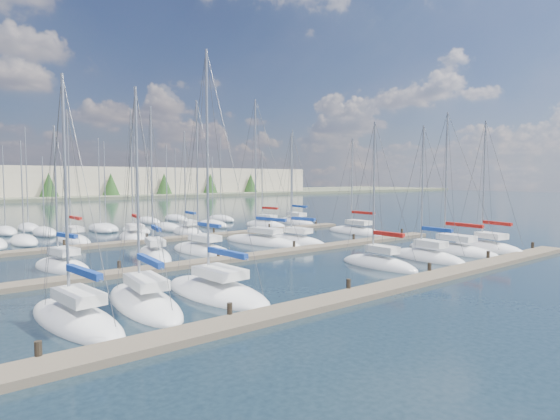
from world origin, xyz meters
TOP-DOWN VIEW (x-y plane):
  - ground at (0.00, 60.00)m, footprint 400.00×400.00m
  - dock_near at (0.00, 2.01)m, footprint 44.00×1.93m
  - dock_mid at (0.00, 16.01)m, footprint 44.00×1.93m
  - dock_far at (0.00, 30.01)m, footprint 44.00×1.93m
  - sailboat_g at (17.89, 5.93)m, footprint 4.00×7.74m
  - sailboat_q at (14.49, 34.98)m, footprint 3.43×7.57m
  - sailboat_l at (7.01, 20.12)m, footprint 3.41×7.87m
  - sailboat_p at (2.54, 34.45)m, footprint 3.37×7.69m
  - sailboat_c at (-9.99, 7.43)m, footprint 3.69×8.91m
  - sailboat_m at (18.02, 21.96)m, footprint 2.78×8.63m
  - sailboat_j at (-3.12, 20.97)m, footprint 3.45×8.56m
  - sailboat_d at (3.74, 6.99)m, footprint 2.15×6.79m
  - sailboat_a at (-17.63, 6.95)m, footprint 3.37×8.55m
  - sailboat_f at (14.10, 7.25)m, footprint 3.31×9.36m
  - sailboat_e at (9.12, 6.47)m, footprint 2.77×7.20m
  - sailboat_r at (20.38, 35.64)m, footprint 3.54×8.94m
  - sailboat_n at (-9.96, 35.61)m, footprint 2.74×8.01m
  - sailboat_b at (-14.05, 7.81)m, footprint 3.54×8.90m
  - sailboat_o at (-4.16, 33.82)m, footprint 4.30×8.26m
  - sailboat_i at (-7.44, 21.32)m, footprint 4.15×8.33m
  - sailboat_h at (-14.75, 20.72)m, footprint 3.82×6.74m
  - sailboat_k at (4.34, 22.26)m, footprint 4.21×10.42m
  - distant_boats at (-4.34, 43.76)m, footprint 36.93×20.75m

SIDE VIEW (x-z plane):
  - ground at x=0.00m, z-range 0.00..0.00m
  - dock_near at x=0.00m, z-range -0.40..0.70m
  - dock_mid at x=0.00m, z-range -0.40..0.70m
  - dock_far at x=0.00m, z-range -0.40..0.70m
  - sailboat_b at x=-14.05m, z-range -5.83..6.17m
  - sailboat_m at x=18.02m, z-range -5.83..6.18m
  - sailboat_q at x=14.49m, z-range -5.25..5.60m
  - sailboat_c at x=-9.99m, z-range -7.05..7.41m
  - sailboat_l at x=7.01m, z-range -5.69..6.05m
  - sailboat_f at x=14.10m, z-range -6.36..6.71m
  - sailboat_a at x=-17.63m, z-range -5.82..6.18m
  - sailboat_j at x=-3.12m, z-range -6.84..7.20m
  - sailboat_h at x=-14.75m, z-range -5.34..5.71m
  - sailboat_k at x=4.34m, z-range -7.37..7.74m
  - sailboat_g at x=17.89m, z-range -6.06..6.43m
  - sailboat_p at x=2.54m, z-range -6.20..6.57m
  - sailboat_e at x=9.12m, z-range -5.57..5.94m
  - sailboat_r at x=20.38m, z-range -6.91..7.28m
  - sailboat_o at x=-4.16m, z-range -7.15..7.53m
  - sailboat_d at x=3.74m, z-range -5.53..5.91m
  - sailboat_i at x=-7.44m, z-range -6.41..6.80m
  - sailboat_n at x=-9.96m, z-range -6.96..7.35m
  - distant_boats at x=-4.34m, z-range -6.36..6.94m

